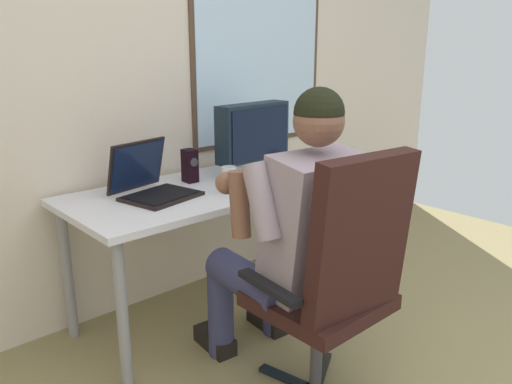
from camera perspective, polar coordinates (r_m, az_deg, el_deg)
The scene contains 9 objects.
wall_rear at distance 2.79m, azimuth -12.42°, elevation 15.03°, with size 5.48×0.08×2.74m.
desk at distance 2.65m, azimuth -4.50°, elevation -0.71°, with size 1.53×0.68×0.72m.
office_chair at distance 1.95m, azimuth 9.31°, elevation -9.02°, with size 0.58×0.55×1.06m.
person_seated at distance 2.09m, azimuth 4.22°, elevation -4.90°, with size 0.55×0.80×1.26m.
crt_monitor at distance 2.76m, azimuth -0.31°, elevation 6.49°, with size 0.46×0.20×0.39m.
laptop at distance 2.46m, azimuth -11.75°, elevation 1.12°, with size 0.38×0.38×0.26m.
wine_glass at distance 2.45m, azimuth -3.06°, elevation 1.91°, with size 0.07×0.07×0.13m.
desk_speaker at distance 2.67m, azimuth -7.39°, elevation 2.93°, with size 0.07×0.08×0.17m.
coffee_mug at distance 2.87m, azimuth 6.22°, elevation 3.00°, with size 0.08×0.08×0.09m.
Camera 1 is at (-1.37, -0.21, 1.41)m, focal length 35.82 mm.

